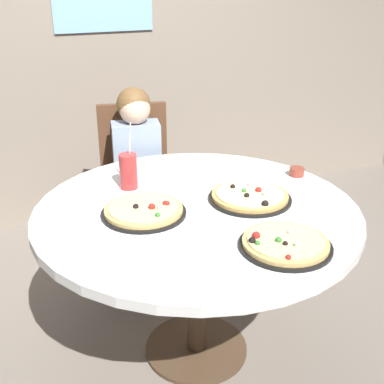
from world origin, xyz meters
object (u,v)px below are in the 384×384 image
Objects in this scene: chair_wooden at (136,177)px; plate_small at (178,176)px; sauce_bowl at (297,172)px; pizza_cheese at (285,244)px; dining_table at (197,225)px; pizza_pepperoni at (250,196)px; diner_child at (140,196)px; pizza_veggie at (144,211)px; soda_cup at (128,171)px.

chair_wooden is 5.28× the size of plate_small.
plate_small is (-0.53, 0.21, -0.02)m from sauce_bowl.
chair_wooden reaches higher than sauce_bowl.
pizza_cheese reaches higher than plate_small.
plate_small is (-0.10, 0.77, -0.01)m from pizza_cheese.
dining_table is 3.79× the size of pizza_pepperoni.
pizza_pepperoni is at bearing -63.05° from plate_small.
diner_child reaches higher than plate_small.
sauce_bowl is (0.43, 0.56, 0.00)m from pizza_cheese.
diner_child is 6.01× the size of plate_small.
dining_table is 1.25× the size of diner_child.
dining_table is 3.92× the size of pizza_veggie.
pizza_cheese reaches higher than sauce_bowl.
pizza_veggie is (-0.22, 0.02, 0.10)m from dining_table.
diner_child is at bearing 68.04° from soda_cup.
soda_cup reaches higher than chair_wooden.
pizza_veggie is 1.03× the size of pizza_cheese.
sauce_bowl is (0.34, 0.16, 0.00)m from pizza_pepperoni.
pizza_veggie is at bearing -105.58° from diner_child.
dining_table is at bearing 110.12° from pizza_cheese.
pizza_pepperoni is 0.55m from soda_cup.
soda_cup is at bearing -171.92° from plate_small.
diner_child is 1.23m from pizza_cheese.
diner_child is 3.03× the size of pizza_pepperoni.
chair_wooden is 2.84× the size of pizza_cheese.
plate_small is (0.28, 0.32, -0.01)m from pizza_veggie.
chair_wooden is 13.57× the size of sauce_bowl.
diner_child is (-0.02, 0.76, -0.18)m from dining_table.
pizza_cheese is 4.79× the size of sauce_bowl.
plate_small is at bearing 116.95° from pizza_pepperoni.
chair_wooden is at bearing 88.86° from dining_table.
plate_small is at bearing -80.57° from diner_child.
chair_wooden reaches higher than dining_table.
soda_cup is (-0.20, 0.31, 0.17)m from dining_table.
diner_child reaches higher than soda_cup.
sauce_bowl is at bearing 13.14° from dining_table.
pizza_cheese is at bearing -50.04° from pizza_veggie.
chair_wooden is 0.98m from pizza_veggie.
chair_wooden reaches higher than pizza_cheese.
dining_table is 0.36m from plate_small.
pizza_veggie is 0.46m from pizza_pepperoni.
pizza_cheese is at bearing -127.15° from sauce_bowl.
diner_child is at bearing 99.43° from plate_small.
pizza_pepperoni reaches higher than plate_small.
dining_table is 1.42× the size of chair_wooden.
pizza_pepperoni is at bearing 78.30° from pizza_cheese.
plate_small is (-0.19, 0.37, -0.01)m from pizza_pepperoni.
pizza_pepperoni reaches higher than sauce_bowl.
soda_cup is at bearing 143.05° from pizza_pepperoni.
diner_child reaches higher than dining_table.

